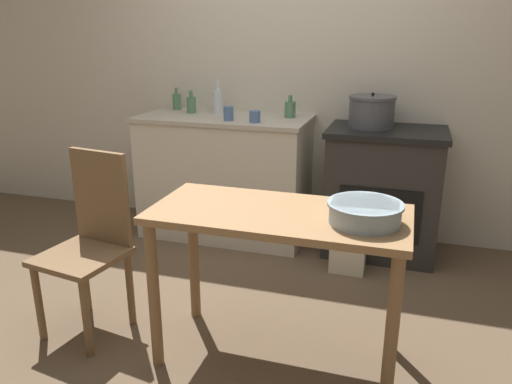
% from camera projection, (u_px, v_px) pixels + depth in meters
% --- Properties ---
extents(ground_plane, '(14.00, 14.00, 0.00)m').
position_uv_depth(ground_plane, '(228.00, 325.00, 2.79)').
color(ground_plane, brown).
extents(wall_back, '(8.00, 0.07, 2.55)m').
position_uv_depth(wall_back, '(297.00, 70.00, 3.83)').
color(wall_back, beige).
rests_on(wall_back, ground_plane).
extents(counter_cabinet, '(1.30, 0.63, 0.95)m').
position_uv_depth(counter_cabinet, '(225.00, 176.00, 3.91)').
color(counter_cabinet, beige).
rests_on(counter_cabinet, ground_plane).
extents(stove, '(0.81, 0.60, 0.92)m').
position_uv_depth(stove, '(383.00, 192.00, 3.59)').
color(stove, '#2D2B28').
rests_on(stove, ground_plane).
extents(work_table, '(1.19, 0.55, 0.78)m').
position_uv_depth(work_table, '(279.00, 237.00, 2.33)').
color(work_table, '#997047').
rests_on(work_table, ground_plane).
extents(chair, '(0.46, 0.46, 0.97)m').
position_uv_depth(chair, '(90.00, 239.00, 2.65)').
color(chair, brown).
rests_on(chair, ground_plane).
extents(flour_sack, '(0.23, 0.16, 0.36)m').
position_uv_depth(flour_sack, '(348.00, 246.00, 3.37)').
color(flour_sack, beige).
rests_on(flour_sack, ground_plane).
extents(stock_pot, '(0.32, 0.32, 0.24)m').
position_uv_depth(stock_pot, '(372.00, 112.00, 3.48)').
color(stock_pot, '#4C4C51').
rests_on(stock_pot, stove).
extents(mixing_bowl_large, '(0.33, 0.33, 0.09)m').
position_uv_depth(mixing_bowl_large, '(365.00, 212.00, 2.13)').
color(mixing_bowl_large, '#93A8B2').
rests_on(mixing_bowl_large, work_table).
extents(bottle_far_left, '(0.07, 0.07, 0.17)m').
position_uv_depth(bottle_far_left, '(191.00, 104.00, 3.89)').
color(bottle_far_left, '#517F5B').
rests_on(bottle_far_left, counter_cabinet).
extents(bottle_left, '(0.07, 0.07, 0.26)m').
position_uv_depth(bottle_left, '(218.00, 100.00, 3.85)').
color(bottle_left, silver).
rests_on(bottle_left, counter_cabinet).
extents(bottle_mid_left, '(0.07, 0.07, 0.17)m').
position_uv_depth(bottle_mid_left, '(177.00, 101.00, 4.06)').
color(bottle_mid_left, '#517F5B').
rests_on(bottle_mid_left, counter_cabinet).
extents(bottle_center_left, '(0.08, 0.08, 0.17)m').
position_uv_depth(bottle_center_left, '(290.00, 109.00, 3.69)').
color(bottle_center_left, '#517F5B').
rests_on(bottle_center_left, counter_cabinet).
extents(cup_center, '(0.08, 0.08, 0.08)m').
position_uv_depth(cup_center, '(255.00, 117.00, 3.50)').
color(cup_center, '#4C6B99').
rests_on(cup_center, counter_cabinet).
extents(cup_center_right, '(0.07, 0.07, 0.10)m').
position_uv_depth(cup_center_right, '(229.00, 113.00, 3.57)').
color(cup_center_right, '#4C6B99').
rests_on(cup_center_right, counter_cabinet).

